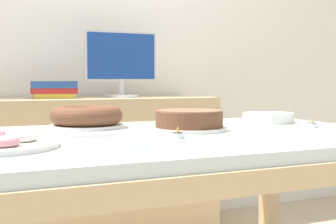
# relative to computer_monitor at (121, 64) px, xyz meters

# --- Properties ---
(wall_back) EXTENTS (8.00, 0.10, 2.60)m
(wall_back) POSITION_rel_computer_monitor_xyz_m (-0.22, 0.30, 0.29)
(wall_back) COLOR white
(wall_back) RESTS_ON ground
(dining_table) EXTENTS (1.55, 0.97, 0.74)m
(dining_table) POSITION_rel_computer_monitor_xyz_m (-0.22, -1.17, -0.36)
(dining_table) COLOR silver
(dining_table) RESTS_ON ground
(sideboard) EXTENTS (1.50, 0.44, 0.82)m
(sideboard) POSITION_rel_computer_monitor_xyz_m (-0.22, 0.00, -0.60)
(sideboard) COLOR #D1B284
(sideboard) RESTS_ON ground
(computer_monitor) EXTENTS (0.42, 0.20, 0.38)m
(computer_monitor) POSITION_rel_computer_monitor_xyz_m (0.00, 0.00, 0.00)
(computer_monitor) COLOR silver
(computer_monitor) RESTS_ON sideboard
(book_stack) EXTENTS (0.25, 0.18, 0.09)m
(book_stack) POSITION_rel_computer_monitor_xyz_m (-0.38, 0.00, -0.14)
(book_stack) COLOR #B29933
(book_stack) RESTS_ON sideboard
(cake_chocolate_round) EXTENTS (0.26, 0.26, 0.07)m
(cake_chocolate_round) POSITION_rel_computer_monitor_xyz_m (-0.13, -1.11, -0.23)
(cake_chocolate_round) COLOR silver
(cake_chocolate_round) RESTS_ON dining_table
(cake_golden_bundt) EXTENTS (0.27, 0.27, 0.08)m
(cake_golden_bundt) POSITION_rel_computer_monitor_xyz_m (-0.43, -0.87, -0.23)
(cake_golden_bundt) COLOR silver
(cake_golden_bundt) RESTS_ON dining_table
(plate_stack) EXTENTS (0.21, 0.21, 0.04)m
(plate_stack) POSITION_rel_computer_monitor_xyz_m (0.32, -0.96, -0.25)
(plate_stack) COLOR silver
(plate_stack) RESTS_ON dining_table
(tealight_near_front) EXTENTS (0.04, 0.04, 0.04)m
(tealight_near_front) POSITION_rel_computer_monitor_xyz_m (0.34, -1.20, -0.26)
(tealight_near_front) COLOR silver
(tealight_near_front) RESTS_ON dining_table
(tealight_centre) EXTENTS (0.04, 0.04, 0.04)m
(tealight_centre) POSITION_rel_computer_monitor_xyz_m (-0.26, -1.29, -0.26)
(tealight_centre) COLOR silver
(tealight_centre) RESTS_ON dining_table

